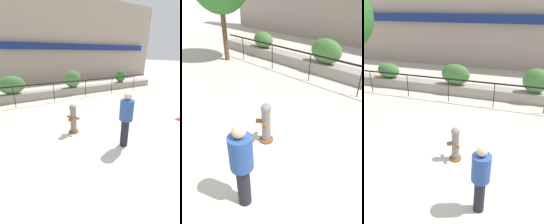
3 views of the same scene
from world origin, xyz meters
TOP-DOWN VIEW (x-y plane):
  - ground_plane at (0.00, 0.00)m, footprint 120.00×120.00m
  - building_facade at (0.00, 11.98)m, footprint 30.00×1.36m
  - planter_wall_low at (0.00, 6.00)m, footprint 18.00×0.70m
  - fence_railing_segment at (-0.00, 4.90)m, footprint 15.00×0.05m
  - hedge_bush_1 at (-2.13, 6.00)m, footprint 1.47×0.61m
  - hedge_bush_2 at (1.70, 6.00)m, footprint 1.17×0.66m
  - hedge_bush_3 at (6.01, 6.00)m, footprint 0.90×0.59m
  - fire_hydrant at (-0.51, 0.83)m, footprint 0.49×0.49m
  - pedestrian at (0.54, -0.73)m, footprint 0.43×0.43m

SIDE VIEW (x-z plane):
  - ground_plane at x=0.00m, z-range 0.00..0.00m
  - planter_wall_low at x=0.00m, z-range 0.00..0.50m
  - fire_hydrant at x=-0.51m, z-range 0.01..1.09m
  - pedestrian at x=0.54m, z-range 0.12..1.85m
  - hedge_bush_3 at x=6.01m, z-range 0.50..1.50m
  - fence_railing_segment at x=0.00m, z-range 0.44..1.59m
  - hedge_bush_1 at x=-2.13m, z-range 0.50..1.55m
  - hedge_bush_2 at x=1.70m, z-range 0.50..1.65m
  - building_facade at x=0.00m, z-range -0.01..7.99m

